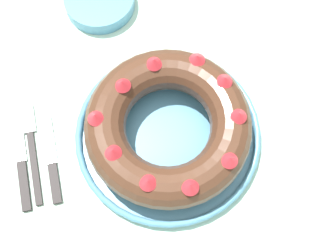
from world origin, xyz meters
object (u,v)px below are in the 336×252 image
serving_dish (168,135)px  serving_knife (22,164)px  bundt_cake (168,126)px  fork (32,146)px  side_bowl (100,1)px  cake_knife (52,165)px

serving_dish → serving_knife: (-0.27, 0.01, -0.01)m
bundt_cake → serving_dish: bearing=157.7°
fork → serving_dish: bearing=-11.0°
serving_knife → side_bowl: 0.37m
cake_knife → bundt_cake: bearing=1.3°
serving_dish → serving_knife: 0.27m
bundt_cake → cake_knife: 0.23m
side_bowl → bundt_cake: bearing=-76.7°
fork → cake_knife: (0.03, -0.04, -0.00)m
bundt_cake → fork: (-0.25, 0.04, -0.06)m
serving_dish → fork: size_ratio=1.76×
cake_knife → fork: bearing=124.8°
serving_knife → serving_dish: bearing=2.5°
serving_dish → bundt_cake: size_ratio=1.16×
cake_knife → side_bowl: side_bowl is taller
bundt_cake → cake_knife: size_ratio=1.78×
serving_dish → bundt_cake: bundt_cake is taller
bundt_cake → serving_knife: 0.28m
serving_dish → bundt_cake: bearing=-22.3°
fork → side_bowl: (0.18, 0.28, 0.01)m
serving_dish → serving_knife: serving_dish is taller
bundt_cake → serving_knife: bearing=178.6°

